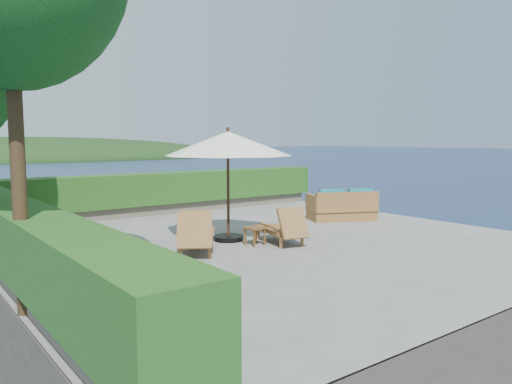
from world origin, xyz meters
TOP-DOWN VIEW (x-y plane):
  - ground at (0.00, 0.00)m, footprint 12.00×12.00m
  - foundation at (0.00, 0.00)m, footprint 12.00×12.00m
  - ocean at (0.00, 0.00)m, footprint 600.00×600.00m
  - offshore_island at (25.00, 140.00)m, footprint 126.00×57.60m
  - planter_wall_far at (0.00, 5.60)m, footprint 12.00×0.60m
  - planter_wall_left at (-5.60, 0.00)m, footprint 0.60×12.00m
  - hedge_far at (0.00, 5.60)m, footprint 12.40×0.90m
  - hedge_left at (-5.60, 0.00)m, footprint 0.90×12.40m
  - patio_umbrella at (-0.73, 0.55)m, footprint 3.25×3.25m
  - lounge_left at (-2.07, -0.20)m, footprint 1.52×1.83m
  - lounge_right at (0.05, -0.55)m, footprint 0.94×1.69m
  - side_table at (-0.55, -0.28)m, footprint 0.43×0.43m
  - wicker_loveseat at (3.79, 1.04)m, footprint 2.23×1.75m

SIDE VIEW (x-z plane):
  - offshore_island at x=25.00m, z-range -9.30..3.30m
  - ocean at x=0.00m, z-range -3.00..-3.00m
  - foundation at x=0.00m, z-range -3.05..-0.05m
  - ground at x=0.00m, z-range 0.00..0.00m
  - planter_wall_far at x=0.00m, z-range 0.00..0.36m
  - planter_wall_left at x=-5.60m, z-range 0.00..0.36m
  - side_table at x=-0.55m, z-range 0.14..0.57m
  - wicker_loveseat at x=3.79m, z-range -0.11..0.87m
  - lounge_right at x=0.05m, z-range -0.07..0.84m
  - lounge_left at x=-2.07m, z-range -0.08..0.91m
  - hedge_far at x=0.00m, z-range 0.35..1.35m
  - hedge_left at x=-5.60m, z-range 0.35..1.35m
  - patio_umbrella at x=-0.73m, z-range 0.95..3.69m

